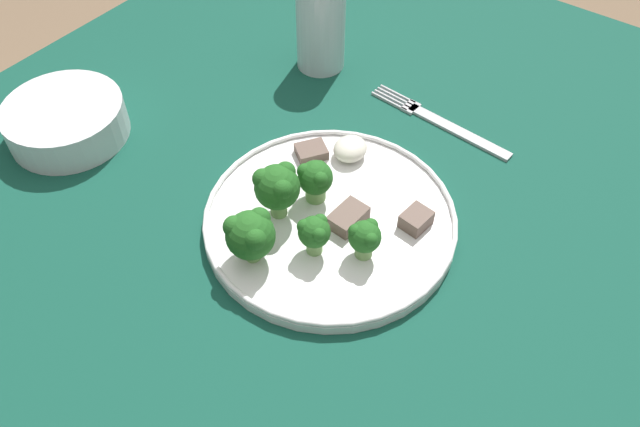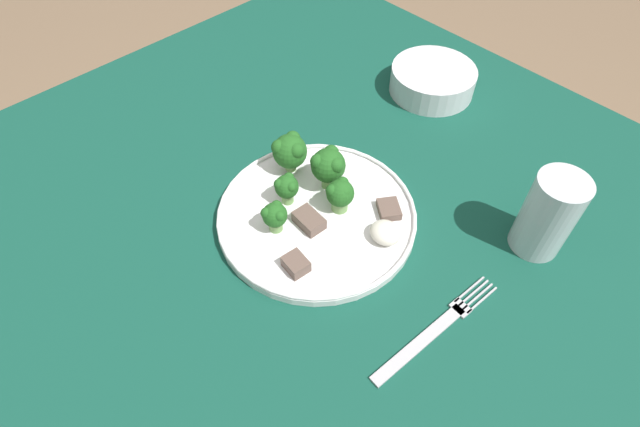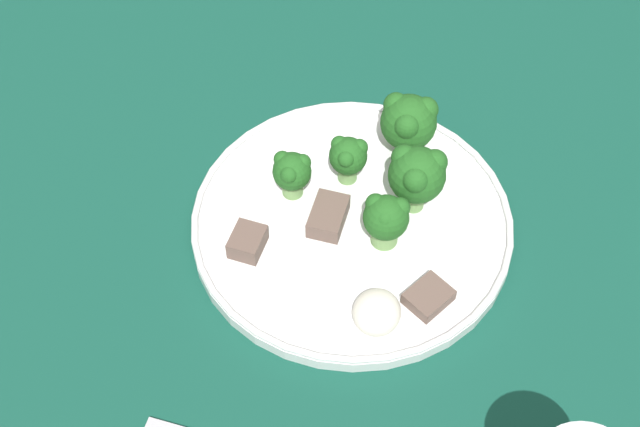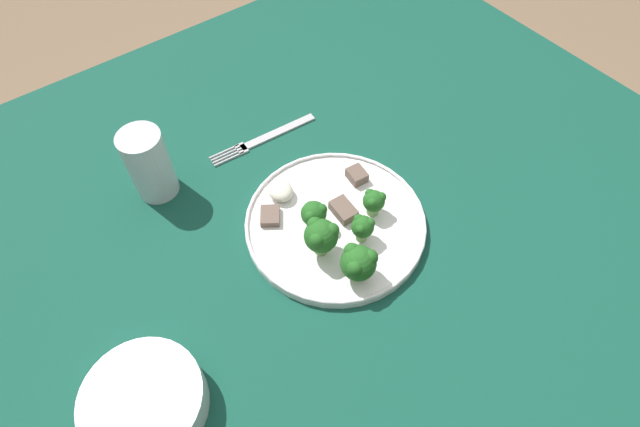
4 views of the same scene
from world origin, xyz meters
The scene contains 14 objects.
table centered at (0.00, 0.00, 0.68)m, with size 1.16×1.20×0.78m.
dinner_plate centered at (-0.02, 0.06, 0.79)m, with size 0.28×0.28×0.02m.
fork centered at (0.20, 0.04, 0.78)m, with size 0.03×0.21×0.00m.
cream_bowl centered at (-0.10, 0.41, 0.80)m, with size 0.15×0.15×0.05m.
drinking_glass centered at (0.21, 0.25, 0.83)m, with size 0.07×0.07×0.12m.
broccoli_floret_near_rim_left centered at (-0.05, 0.11, 0.83)m, with size 0.05×0.05×0.07m.
broccoli_floret_center_left centered at (-0.07, 0.04, 0.82)m, with size 0.04×0.03×0.05m.
broccoli_floret_back_left centered at (-0.01, 0.09, 0.82)m, with size 0.04×0.04×0.05m.
broccoli_floret_front_left centered at (-0.11, 0.09, 0.83)m, with size 0.05×0.05×0.06m.
broccoli_floret_center_back centered at (-0.04, 0.00, 0.82)m, with size 0.04×0.03×0.05m.
meat_slice_front_slice centered at (0.03, -0.02, 0.80)m, with size 0.03×0.03×0.02m.
meat_slice_middle_slice centered at (-0.02, 0.04, 0.80)m, with size 0.04×0.03×0.02m.
meat_slice_rear_slice centered at (0.05, 0.13, 0.80)m, with size 0.05×0.04×0.01m.
sauce_dollop centered at (0.07, 0.10, 0.80)m, with size 0.04×0.04×0.02m.
Camera 1 is at (-0.39, -0.20, 1.32)m, focal length 35.00 mm.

